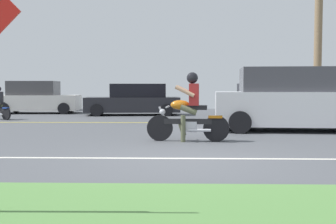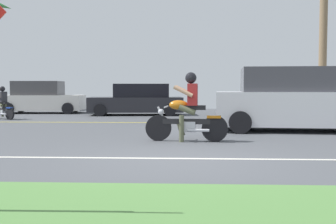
# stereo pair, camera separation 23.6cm
# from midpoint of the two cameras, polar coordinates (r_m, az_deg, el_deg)

# --- Properties ---
(ground) EXTENTS (56.00, 30.00, 0.04)m
(ground) POSITION_cam_midpoint_polar(r_m,az_deg,el_deg) (10.62, 2.58, -3.79)
(ground) COLOR #4C4F54
(lane_line_near) EXTENTS (50.40, 0.12, 0.01)m
(lane_line_near) POSITION_cam_midpoint_polar(r_m,az_deg,el_deg) (7.70, 2.51, -6.35)
(lane_line_near) COLOR silver
(lane_line_near) RESTS_ON ground
(lane_line_far) EXTENTS (50.40, 0.12, 0.01)m
(lane_line_far) POSITION_cam_midpoint_polar(r_m,az_deg,el_deg) (15.39, 2.64, -1.47)
(lane_line_far) COLOR yellow
(lane_line_far) RESTS_ON ground
(motorcyclist) EXTENTS (2.00, 0.65, 1.67)m
(motorcyclist) POSITION_cam_midpoint_polar(r_m,az_deg,el_deg) (10.08, 3.30, -0.03)
(motorcyclist) COLOR black
(motorcyclist) RESTS_ON ground
(suv_nearby) EXTENTS (5.08, 2.40, 1.89)m
(suv_nearby) POSITION_cam_midpoint_polar(r_m,az_deg,el_deg) (13.07, 17.91, 1.54)
(suv_nearby) COLOR silver
(suv_nearby) RESTS_ON ground
(parked_car_0) EXTENTS (4.10, 2.15, 1.62)m
(parked_car_0) POSITION_cam_midpoint_polar(r_m,az_deg,el_deg) (22.10, -16.54, 1.81)
(parked_car_0) COLOR white
(parked_car_0) RESTS_ON ground
(parked_car_1) EXTENTS (4.52, 2.25, 1.47)m
(parked_car_1) POSITION_cam_midpoint_polar(r_m,az_deg,el_deg) (19.80, -3.82, 1.60)
(parked_car_1) COLOR #232328
(parked_car_1) RESTS_ON ground
(parked_car_2) EXTENTS (3.79, 2.19, 1.48)m
(parked_car_2) POSITION_cam_midpoint_polar(r_m,az_deg,el_deg) (19.26, 14.19, 1.46)
(parked_car_2) COLOR #232328
(parked_car_2) RESTS_ON ground
(motorcyclist_distant) EXTENTS (1.41, 0.92, 1.35)m
(motorcyclist_distant) POSITION_cam_midpoint_polar(r_m,az_deg,el_deg) (18.32, -21.41, 0.86)
(motorcyclist_distant) COLOR black
(motorcyclist_distant) RESTS_ON ground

